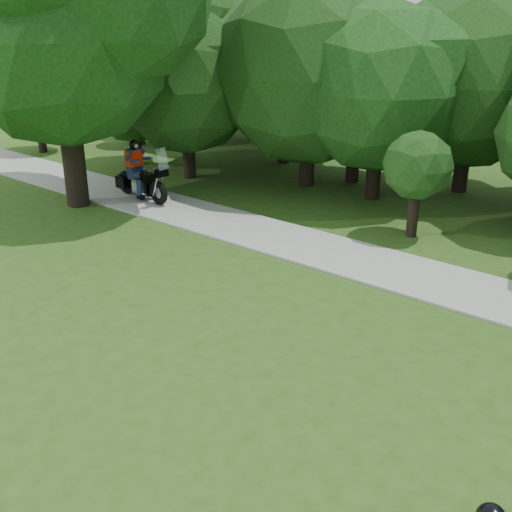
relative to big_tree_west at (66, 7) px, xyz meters
The scene contains 4 objects.
ground 13.82m from the big_tree_west, 33.03° to the right, with size 100.00×100.00×0.00m, color #304C15.
walkway 12.05m from the big_tree_west, ahead, with size 60.00×2.20×0.06m, color #999994.
big_tree_west is the anchor object (origin of this frame).
touring_motorcycle 5.29m from the big_tree_west, 45.99° to the left, with size 2.44×0.84×1.86m.
Camera 1 is at (5.70, -4.96, 6.21)m, focal length 45.00 mm.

